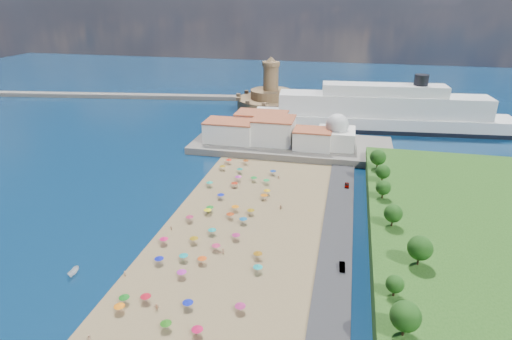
# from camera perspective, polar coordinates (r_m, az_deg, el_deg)

# --- Properties ---
(ground) EXTENTS (700.00, 700.00, 0.00)m
(ground) POSITION_cam_1_polar(r_m,az_deg,el_deg) (134.10, -4.01, -7.01)
(ground) COLOR #071938
(ground) RESTS_ON ground
(terrace) EXTENTS (90.00, 36.00, 3.00)m
(terrace) POSITION_cam_1_polar(r_m,az_deg,el_deg) (197.12, 4.73, 3.29)
(terrace) COLOR #59544C
(terrace) RESTS_ON ground
(jetty) EXTENTS (18.00, 70.00, 2.40)m
(jetty) POSITION_cam_1_polar(r_m,az_deg,el_deg) (233.68, 0.56, 6.35)
(jetty) COLOR #59544C
(jetty) RESTS_ON ground
(breakwater) EXTENTS (199.03, 34.77, 2.60)m
(breakwater) POSITION_cam_1_polar(r_m,az_deg,el_deg) (308.33, -15.97, 9.46)
(breakwater) COLOR #59544C
(breakwater) RESTS_ON ground
(waterfront_buildings) EXTENTS (57.00, 29.00, 11.00)m
(waterfront_buildings) POSITION_cam_1_polar(r_m,az_deg,el_deg) (197.79, 1.05, 5.38)
(waterfront_buildings) COLOR silver
(waterfront_buildings) RESTS_ON terrace
(domed_building) EXTENTS (16.00, 16.00, 15.00)m
(domed_building) POSITION_cam_1_polar(r_m,az_deg,el_deg) (191.44, 10.67, 4.75)
(domed_building) COLOR silver
(domed_building) RESTS_ON terrace
(fortress) EXTENTS (40.00, 40.00, 32.40)m
(fortress) POSITION_cam_1_polar(r_m,az_deg,el_deg) (260.81, 1.95, 9.28)
(fortress) COLOR olive
(fortress) RESTS_ON ground
(cruise_ship) EXTENTS (133.78, 31.11, 28.95)m
(cruise_ship) POSITION_cam_1_polar(r_m,az_deg,el_deg) (232.37, 16.38, 7.24)
(cruise_ship) COLOR black
(cruise_ship) RESTS_ON ground
(beach_parasols) EXTENTS (31.49, 117.04, 2.20)m
(beach_parasols) POSITION_cam_1_polar(r_m,az_deg,el_deg) (124.60, -6.00, -8.41)
(beach_parasols) COLOR gray
(beach_parasols) RESTS_ON beach
(beachgoers) EXTENTS (33.25, 100.48, 1.89)m
(beachgoers) POSITION_cam_1_polar(r_m,az_deg,el_deg) (128.58, -4.37, -7.83)
(beachgoers) COLOR tan
(beachgoers) RESTS_ON beach
(moored_boats) EXTENTS (10.13, 33.36, 1.61)m
(moored_boats) POSITION_cam_1_polar(r_m,az_deg,el_deg) (110.13, -25.45, -16.27)
(moored_boats) COLOR white
(moored_boats) RESTS_ON ground
(parked_cars) EXTENTS (1.80, 83.16, 1.34)m
(parked_cars) POSITION_cam_1_polar(r_m,az_deg,el_deg) (124.22, 11.60, -9.32)
(parked_cars) COLOR gray
(parked_cars) RESTS_ON promenade
(hillside_trees) EXTENTS (15.13, 104.09, 7.55)m
(hillside_trees) POSITION_cam_1_polar(r_m,az_deg,el_deg) (118.32, 17.75, -6.77)
(hillside_trees) COLOR #382314
(hillside_trees) RESTS_ON hillside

